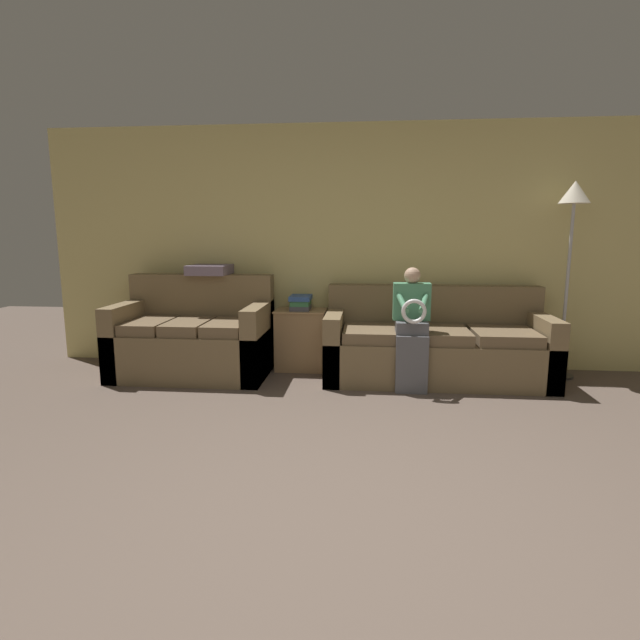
# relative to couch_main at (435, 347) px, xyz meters

# --- Properties ---
(ground_plane) EXTENTS (14.00, 14.00, 0.00)m
(ground_plane) POSITION_rel_couch_main_xyz_m (-0.76, -2.77, -0.32)
(ground_plane) COLOR brown
(wall_back) EXTENTS (6.80, 0.06, 2.55)m
(wall_back) POSITION_rel_couch_main_xyz_m (-0.76, 0.48, 0.95)
(wall_back) COLOR #DBCC7F
(wall_back) RESTS_ON ground_plane
(couch_main) EXTENTS (2.16, 0.89, 0.90)m
(couch_main) POSITION_rel_couch_main_xyz_m (0.00, 0.00, 0.00)
(couch_main) COLOR brown
(couch_main) RESTS_ON ground_plane
(couch_side) EXTENTS (1.52, 0.89, 1.00)m
(couch_side) POSITION_rel_couch_main_xyz_m (-2.43, -0.08, 0.03)
(couch_side) COLOR brown
(couch_side) RESTS_ON ground_plane
(child_left_seated) EXTENTS (0.34, 0.36, 1.12)m
(child_left_seated) POSITION_rel_couch_main_xyz_m (-0.27, -0.37, 0.28)
(child_left_seated) COLOR #56565B
(child_left_seated) RESTS_ON ground_plane
(side_shelf) EXTENTS (0.53, 0.40, 0.64)m
(side_shelf) POSITION_rel_couch_main_xyz_m (-1.37, 0.22, 0.01)
(side_shelf) COLOR #9E7A51
(side_shelf) RESTS_ON ground_plane
(book_stack) EXTENTS (0.22, 0.29, 0.15)m
(book_stack) POSITION_rel_couch_main_xyz_m (-1.37, 0.22, 0.39)
(book_stack) COLOR #4C4C56
(book_stack) RESTS_ON side_shelf
(floor_lamp) EXTENTS (0.29, 0.29, 1.92)m
(floor_lamp) POSITION_rel_couch_main_xyz_m (1.26, 0.16, 1.27)
(floor_lamp) COLOR #2D2B28
(floor_lamp) RESTS_ON ground_plane
(throw_pillow) EXTENTS (0.41, 0.41, 0.10)m
(throw_pillow) POSITION_rel_couch_main_xyz_m (-2.34, 0.22, 0.73)
(throw_pillow) COLOR slate
(throw_pillow) RESTS_ON couch_side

